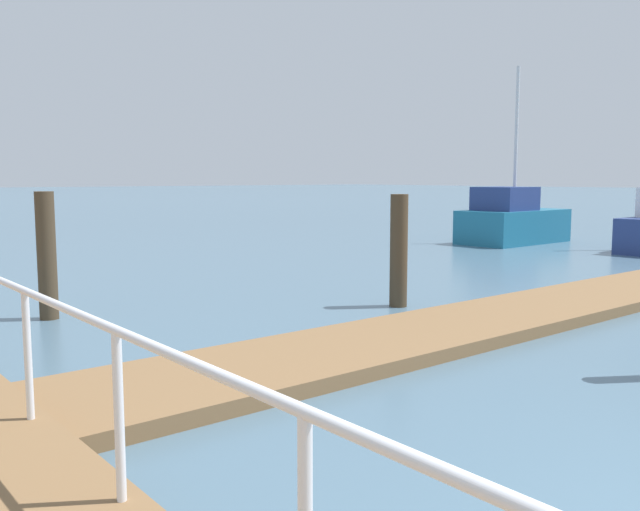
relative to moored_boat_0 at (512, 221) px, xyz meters
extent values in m
cube|color=olive|center=(-11.72, -7.94, -0.72)|extent=(15.50, 2.00, 0.18)
cylinder|color=white|center=(-19.12, -10.65, 0.12)|extent=(0.06, 0.06, 1.05)
cylinder|color=white|center=(-19.12, -8.85, 0.12)|extent=(0.06, 0.06, 1.05)
cylinder|color=#473826|center=(-17.13, -2.99, 0.25)|extent=(0.31, 0.31, 2.12)
cylinder|color=#473826|center=(-11.83, -5.89, 0.22)|extent=(0.32, 0.32, 2.04)
cube|color=#1E6B8C|center=(0.11, 0.00, -0.21)|extent=(4.28, 2.18, 1.19)
cube|color=navy|center=(-0.46, -0.01, 0.79)|extent=(1.89, 1.71, 0.82)
cylinder|color=silver|center=(0.11, 0.00, 2.89)|extent=(0.12, 0.12, 5.02)
camera|label=1|loc=(-20.67, -14.44, 1.54)|focal=38.14mm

